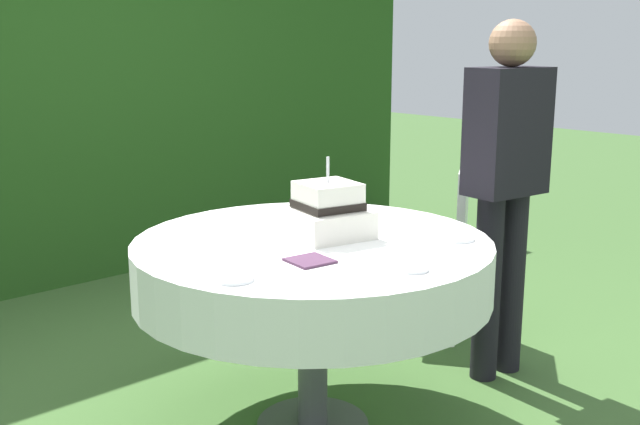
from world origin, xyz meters
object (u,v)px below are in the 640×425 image
object	(u,v)px
serving_plate_left	(459,239)
serving_plate_right	(234,279)
napkin_stack	(310,261)
serving_plate_near	(413,269)
wedding_cake	(328,212)
standing_person	(505,176)
cake_table	(312,268)
serving_plate_far	(265,220)
garden_chair	(442,234)

from	to	relation	value
serving_plate_left	serving_plate_right	xyz separation A→B (m)	(-0.92, 0.17, 0.00)
napkin_stack	serving_plate_near	bearing A→B (deg)	-57.89
wedding_cake	serving_plate_left	bearing A→B (deg)	-49.67
wedding_cake	standing_person	size ratio (longest dim) A/B	0.21
wedding_cake	serving_plate_right	world-z (taller)	wedding_cake
cake_table	serving_plate_far	bearing A→B (deg)	81.49
serving_plate_left	garden_chair	size ratio (longest dim) A/B	0.13
serving_plate_near	serving_plate_left	bearing A→B (deg)	18.14
serving_plate_near	standing_person	distance (m)	1.04
napkin_stack	serving_plate_right	bearing A→B (deg)	178.51
standing_person	wedding_cake	bearing A→B (deg)	167.53
serving_plate_left	standing_person	size ratio (longest dim) A/B	0.07
napkin_stack	standing_person	bearing A→B (deg)	1.22
serving_plate_far	serving_plate_right	xyz separation A→B (m)	(-0.57, -0.57, 0.00)
wedding_cake	napkin_stack	distance (m)	0.37
cake_table	standing_person	xyz separation A→B (m)	(0.97, -0.19, 0.26)
napkin_stack	garden_chair	world-z (taller)	garden_chair
serving_plate_near	serving_plate_left	world-z (taller)	same
serving_plate_near	serving_plate_far	xyz separation A→B (m)	(0.07, 0.87, 0.00)
serving_plate_right	garden_chair	bearing A→B (deg)	16.81
serving_plate_near	serving_plate_left	xyz separation A→B (m)	(0.42, 0.14, 0.00)
cake_table	standing_person	bearing A→B (deg)	-11.10
wedding_cake	serving_plate_far	world-z (taller)	wedding_cake
serving_plate_left	napkin_stack	size ratio (longest dim) A/B	0.84
serving_plate_near	napkin_stack	bearing A→B (deg)	122.11
serving_plate_left	serving_plate_right	size ratio (longest dim) A/B	0.92
serving_plate_near	napkin_stack	world-z (taller)	serving_plate_near
cake_table	serving_plate_left	xyz separation A→B (m)	(0.41, -0.38, 0.12)
garden_chair	standing_person	bearing A→B (deg)	-110.64
wedding_cake	serving_plate_near	size ratio (longest dim) A/B	3.24
serving_plate_far	napkin_stack	xyz separation A→B (m)	(-0.26, -0.57, -0.00)
serving_plate_right	standing_person	xyz separation A→B (m)	(1.48, 0.02, 0.15)
cake_table	serving_plate_left	distance (m)	0.57
garden_chair	standing_person	xyz separation A→B (m)	(-0.18, -0.49, 0.39)
serving_plate_near	napkin_stack	distance (m)	0.35
serving_plate_near	standing_person	xyz separation A→B (m)	(0.98, 0.32, 0.15)
serving_plate_far	wedding_cake	bearing A→B (deg)	-84.89
wedding_cake	napkin_stack	bearing A→B (deg)	-142.63
garden_chair	serving_plate_near	bearing A→B (deg)	-145.13
wedding_cake	serving_plate_right	bearing A→B (deg)	-160.57
serving_plate_near	serving_plate_far	size ratio (longest dim) A/B	0.95
serving_plate_near	napkin_stack	size ratio (longest dim) A/B	0.75
cake_table	wedding_cake	world-z (taller)	wedding_cake
wedding_cake	serving_plate_right	distance (m)	0.64
serving_plate_far	cake_table	bearing A→B (deg)	-98.51
serving_plate_far	serving_plate_near	bearing A→B (deg)	-94.41
serving_plate_far	garden_chair	world-z (taller)	garden_chair
serving_plate_near	garden_chair	world-z (taller)	garden_chair
serving_plate_far	serving_plate_left	size ratio (longest dim) A/B	0.94
serving_plate_right	standing_person	bearing A→B (deg)	0.65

